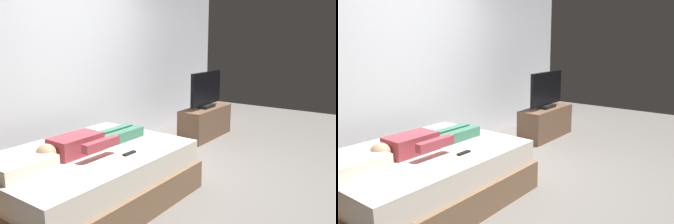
% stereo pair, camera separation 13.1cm
% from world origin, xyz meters
% --- Properties ---
extents(ground_plane, '(10.00, 10.00, 0.00)m').
position_xyz_m(ground_plane, '(0.00, 0.00, 0.00)').
color(ground_plane, slate).
extents(back_wall, '(6.40, 0.10, 2.80)m').
position_xyz_m(back_wall, '(0.40, 1.57, 1.40)').
color(back_wall, silver).
rests_on(back_wall, ground).
extents(bed, '(1.98, 1.46, 0.54)m').
position_xyz_m(bed, '(-0.86, 0.37, 0.26)').
color(bed, brown).
rests_on(bed, ground).
extents(pillow, '(0.48, 0.34, 0.12)m').
position_xyz_m(pillow, '(-1.53, 0.37, 0.60)').
color(pillow, silver).
rests_on(pillow, bed).
extents(person, '(1.26, 0.46, 0.18)m').
position_xyz_m(person, '(-0.83, 0.38, 0.62)').
color(person, '#993842').
rests_on(person, bed).
extents(remote, '(0.15, 0.04, 0.02)m').
position_xyz_m(remote, '(-0.68, -0.03, 0.55)').
color(remote, black).
rests_on(remote, bed).
extents(tv_stand, '(1.10, 0.40, 0.50)m').
position_xyz_m(tv_stand, '(1.88, 0.59, 0.25)').
color(tv_stand, brown).
rests_on(tv_stand, ground).
extents(tv, '(0.88, 0.20, 0.59)m').
position_xyz_m(tv, '(1.88, 0.59, 0.78)').
color(tv, black).
rests_on(tv, tv_stand).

